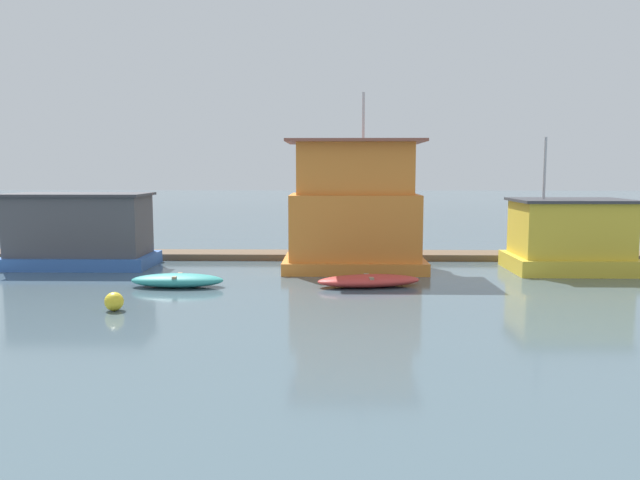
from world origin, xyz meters
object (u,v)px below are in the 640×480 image
mooring_post_centre (69,245)px  buoy_yellow (114,301)px  houseboat_orange (354,211)px  mooring_post_far_left (65,248)px  houseboat_yellow (569,237)px  dinghy_red (369,281)px  dinghy_teal (177,280)px  houseboat_blue (80,232)px

mooring_post_centre → buoy_yellow: (5.79, -10.34, -0.47)m
houseboat_orange → mooring_post_far_left: size_ratio=6.19×
houseboat_yellow → mooring_post_centre: bearing=173.8°
dinghy_red → mooring_post_far_left: (-14.10, 6.21, 0.39)m
dinghy_red → buoy_yellow: bearing=-153.0°
dinghy_red → mooring_post_far_left: 15.41m
dinghy_teal → mooring_post_far_left: bearing=137.3°
houseboat_orange → mooring_post_far_left: bearing=171.0°
houseboat_yellow → mooring_post_far_left: houseboat_yellow is taller
mooring_post_centre → houseboat_blue: bearing=-52.9°
houseboat_blue → dinghy_teal: (5.54, -4.79, -1.33)m
houseboat_blue → mooring_post_far_left: size_ratio=5.24×
houseboat_yellow → mooring_post_far_left: 23.02m
dinghy_red → buoy_yellow: buoy_yellow is taller
houseboat_orange → mooring_post_centre: (-13.48, 2.17, -1.79)m
buoy_yellow → mooring_post_far_left: bearing=120.1°
houseboat_blue → mooring_post_far_left: (-1.43, 1.64, -0.97)m
houseboat_yellow → dinghy_red: size_ratio=1.42×
dinghy_teal → mooring_post_centre: (-6.78, 6.43, 0.51)m
mooring_post_centre → buoy_yellow: bearing=-60.8°
dinghy_teal → buoy_yellow: size_ratio=5.89×
houseboat_orange → dinghy_teal: houseboat_orange is taller
mooring_post_far_left → buoy_yellow: mooring_post_far_left is taller
dinghy_teal → buoy_yellow: bearing=-104.2°
dinghy_teal → mooring_post_centre: 9.36m
houseboat_yellow → buoy_yellow: size_ratio=9.78×
mooring_post_centre → dinghy_red: bearing=-24.1°
houseboat_blue → mooring_post_centre: 2.21m
houseboat_blue → houseboat_yellow: size_ratio=1.13×
houseboat_blue → buoy_yellow: (4.55, -8.70, -1.29)m
houseboat_blue → buoy_yellow: 9.91m
dinghy_teal → dinghy_red: 7.13m
dinghy_teal → dinghy_red: bearing=1.7°
mooring_post_far_left → houseboat_yellow: bearing=-6.1°
houseboat_yellow → buoy_yellow: houseboat_yellow is taller
dinghy_red → houseboat_orange: bearing=95.9°
houseboat_orange → buoy_yellow: bearing=-133.3°
mooring_post_centre → buoy_yellow: size_ratio=2.61×
houseboat_yellow → houseboat_orange: bearing=178.2°
houseboat_blue → mooring_post_centre: (-1.24, 1.64, -0.82)m
houseboat_yellow → mooring_post_centre: size_ratio=3.74×
houseboat_orange → buoy_yellow: 11.45m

